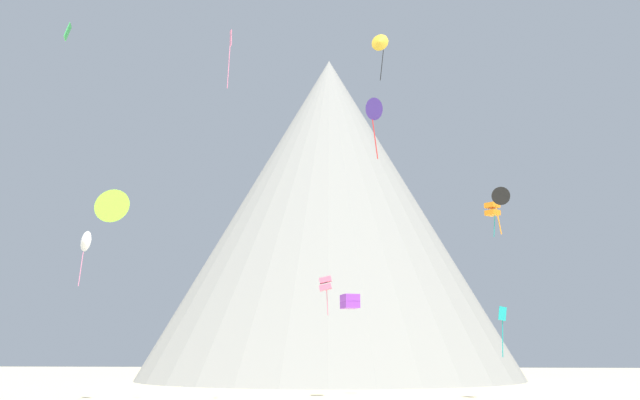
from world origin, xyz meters
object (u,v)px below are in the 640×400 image
(kite_white_mid, at_px, (84,241))
(kite_indigo_mid, at_px, (375,110))
(kite_teal_low, at_px, (503,321))
(kite_gold_high, at_px, (380,42))
(kite_pink_high, at_px, (230,48))
(kite_orange_mid, at_px, (492,209))
(rock_massif, at_px, (332,218))
(kite_lime_mid, at_px, (112,206))
(kite_green_high, at_px, (68,32))
(kite_violet_low, at_px, (350,301))
(kite_black_mid, at_px, (501,197))
(kite_rainbow_low, at_px, (325,284))

(kite_white_mid, relative_size, kite_indigo_mid, 1.23)
(kite_white_mid, bearing_deg, kite_teal_low, 29.61)
(kite_gold_high, distance_m, kite_white_mid, 36.94)
(kite_pink_high, xyz_separation_m, kite_orange_mid, (25.42, 9.90, -14.42))
(rock_massif, bearing_deg, kite_lime_mid, -96.23)
(kite_indigo_mid, bearing_deg, kite_green_high, 31.14)
(kite_violet_low, bearing_deg, kite_pink_high, -41.83)
(kite_indigo_mid, distance_m, kite_black_mid, 11.00)
(kite_white_mid, distance_m, kite_lime_mid, 25.55)
(kite_lime_mid, xyz_separation_m, kite_orange_mid, (29.86, 26.58, 4.10))
(kite_orange_mid, bearing_deg, kite_pink_high, -113.03)
(rock_massif, distance_m, kite_teal_low, 70.97)
(kite_pink_high, bearing_deg, kite_lime_mid, -177.64)
(rock_massif, height_order, kite_orange_mid, rock_massif)
(kite_lime_mid, relative_size, kite_rainbow_low, 0.61)
(kite_pink_high, bearing_deg, kite_orange_mid, -51.45)
(kite_gold_high, bearing_deg, rock_massif, 116.37)
(rock_massif, bearing_deg, kite_green_high, -102.15)
(kite_indigo_mid, height_order, kite_green_high, kite_green_high)
(kite_rainbow_low, bearing_deg, rock_massif, 179.12)
(kite_teal_low, relative_size, kite_pink_high, 0.74)
(kite_gold_high, relative_size, kite_violet_low, 2.92)
(kite_gold_high, height_order, kite_green_high, kite_gold_high)
(kite_white_mid, distance_m, kite_indigo_mid, 37.05)
(kite_pink_high, bearing_deg, kite_teal_low, -73.16)
(kite_white_mid, xyz_separation_m, kite_orange_mid, (41.38, 3.79, 3.27))
(kite_lime_mid, xyz_separation_m, kite_rainbow_low, (12.31, 31.15, -2.95))
(kite_black_mid, bearing_deg, kite_green_high, 1.40)
(kite_gold_high, relative_size, kite_indigo_mid, 1.14)
(kite_black_mid, distance_m, kite_rainbow_low, 33.17)
(rock_massif, relative_size, kite_green_high, 60.21)
(kite_indigo_mid, relative_size, kite_lime_mid, 1.79)
(kite_white_mid, bearing_deg, kite_orange_mid, 43.67)
(kite_white_mid, xyz_separation_m, kite_pink_high, (15.96, -6.11, 17.69))
(kite_rainbow_low, relative_size, kite_orange_mid, 1.21)
(rock_massif, bearing_deg, kite_teal_low, -72.77)
(kite_white_mid, height_order, kite_pink_high, kite_pink_high)
(rock_massif, xyz_separation_m, kite_violet_low, (7.11, -67.68, -18.97))
(kite_indigo_mid, relative_size, kite_teal_low, 1.05)
(kite_teal_low, distance_m, kite_lime_mid, 34.21)
(kite_rainbow_low, height_order, kite_green_high, kite_green_high)
(kite_rainbow_low, bearing_deg, kite_pink_high, -33.32)
(kite_teal_low, bearing_deg, kite_violet_low, -133.39)
(kite_lime_mid, bearing_deg, kite_teal_low, -153.45)
(kite_black_mid, bearing_deg, kite_rainbow_low, -53.68)
(kite_green_high, bearing_deg, kite_white_mid, -133.93)
(kite_white_mid, height_order, kite_green_high, kite_green_high)
(kite_white_mid, relative_size, kite_pink_high, 0.96)
(kite_white_mid, xyz_separation_m, kite_black_mid, (38.81, -21.04, -0.32))
(kite_gold_high, height_order, kite_lime_mid, kite_gold_high)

